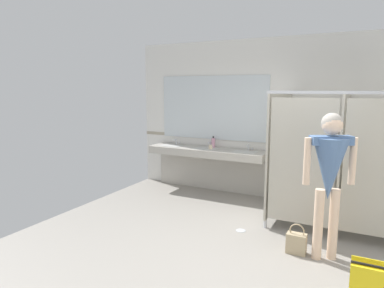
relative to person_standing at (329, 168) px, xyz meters
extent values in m
cube|color=gray|center=(-0.85, -0.42, -1.16)|extent=(6.19, 5.60, 0.10)
cube|color=silver|center=(-0.85, 2.14, 0.35)|extent=(6.19, 0.12, 2.91)
cube|color=#9E937F|center=(-0.85, 2.08, -0.06)|extent=(6.19, 0.01, 0.06)
cube|color=#B2ADA3|center=(-2.36, 1.79, -0.31)|extent=(2.33, 0.54, 0.14)
cube|color=#B2ADA3|center=(-2.36, 2.02, -0.74)|extent=(2.33, 0.08, 0.72)
cube|color=beige|center=(-3.14, 1.76, -0.29)|extent=(0.42, 0.30, 0.11)
cylinder|color=silver|center=(-3.14, 1.97, -0.19)|extent=(0.04, 0.04, 0.11)
cylinder|color=silver|center=(-3.14, 1.92, -0.14)|extent=(0.03, 0.11, 0.03)
sphere|color=silver|center=(-3.07, 1.98, -0.21)|extent=(0.04, 0.04, 0.04)
cube|color=beige|center=(-2.36, 1.76, -0.29)|extent=(0.42, 0.30, 0.11)
cylinder|color=silver|center=(-2.36, 1.97, -0.19)|extent=(0.04, 0.04, 0.11)
cylinder|color=silver|center=(-2.36, 1.92, -0.14)|extent=(0.03, 0.11, 0.03)
sphere|color=silver|center=(-2.29, 1.98, -0.21)|extent=(0.04, 0.04, 0.04)
cube|color=beige|center=(-1.59, 1.76, -0.29)|extent=(0.42, 0.30, 0.11)
cylinder|color=silver|center=(-1.59, 1.97, -0.19)|extent=(0.04, 0.04, 0.11)
cylinder|color=silver|center=(-1.59, 1.92, -0.14)|extent=(0.03, 0.11, 0.03)
sphere|color=silver|center=(-1.52, 1.98, -0.21)|extent=(0.04, 0.04, 0.04)
cube|color=silver|center=(-2.36, 2.07, 0.53)|extent=(2.23, 0.02, 1.24)
cube|color=#B2AD9E|center=(-0.87, 1.29, -0.08)|extent=(0.03, 1.54, 1.81)
cylinder|color=silver|center=(-0.87, 0.58, -1.05)|extent=(0.05, 0.05, 0.12)
cube|color=#B2AD9E|center=(0.07, 1.29, -0.08)|extent=(0.03, 1.54, 1.81)
cylinder|color=silver|center=(0.07, 0.58, -1.05)|extent=(0.05, 0.05, 0.12)
cube|color=#B2AD9E|center=(-0.40, 0.55, -0.08)|extent=(0.86, 0.03, 1.71)
cube|color=#B2AD9E|center=(0.54, 0.55, -0.08)|extent=(0.86, 0.03, 1.71)
cube|color=#B7BABF|center=(0.07, 0.55, 0.85)|extent=(1.93, 0.04, 0.04)
cylinder|color=beige|center=(0.08, 0.04, -0.68)|extent=(0.11, 0.11, 0.85)
cylinder|color=beige|center=(-0.08, -0.04, -0.68)|extent=(0.11, 0.11, 0.85)
cone|color=#4C6B99|center=(0.00, 0.00, -0.01)|extent=(0.54, 0.54, 0.72)
cube|color=#4C6B99|center=(0.00, 0.00, 0.32)|extent=(0.48, 0.36, 0.10)
cylinder|color=beige|center=(0.23, 0.12, 0.08)|extent=(0.08, 0.08, 0.54)
cylinder|color=beige|center=(-0.23, -0.12, 0.08)|extent=(0.08, 0.08, 0.54)
sphere|color=beige|center=(0.00, 0.00, 0.49)|extent=(0.23, 0.23, 0.23)
sphere|color=#A59E93|center=(0.00, 0.01, 0.51)|extent=(0.24, 0.24, 0.24)
cube|color=tan|center=(-0.32, -0.02, -0.98)|extent=(0.24, 0.13, 0.25)
torus|color=tan|center=(-0.32, -0.02, -0.82)|extent=(0.18, 0.02, 0.18)
cylinder|color=#D899B2|center=(-2.30, 1.95, -0.15)|extent=(0.07, 0.07, 0.19)
cylinder|color=black|center=(-2.30, 1.95, -0.04)|extent=(0.03, 0.03, 0.04)
cylinder|color=beige|center=(-2.27, 1.75, -0.20)|extent=(0.07, 0.07, 0.08)
cylinder|color=black|center=(0.44, -1.10, -0.55)|extent=(0.28, 0.02, 0.02)
cylinder|color=#B7BABF|center=(-1.14, 0.31, -1.10)|extent=(0.14, 0.14, 0.01)
camera|label=1|loc=(0.33, -4.09, 0.89)|focal=31.87mm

